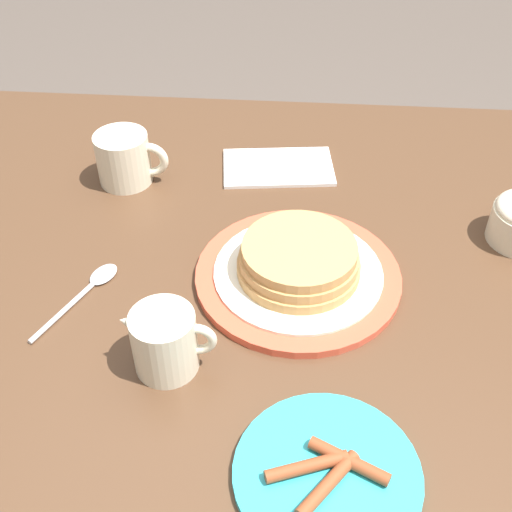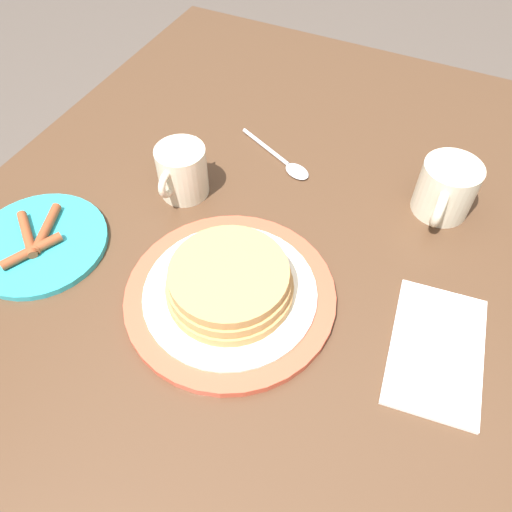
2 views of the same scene
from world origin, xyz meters
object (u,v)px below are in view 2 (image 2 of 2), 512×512
(side_plate_bacon, at_px, (39,243))
(napkin, at_px, (436,352))
(creamer_pitcher, at_px, (182,170))
(spoon, at_px, (286,163))
(pancake_plate, at_px, (230,288))
(coffee_mug, at_px, (446,189))

(side_plate_bacon, height_order, napkin, side_plate_bacon)
(creamer_pitcher, height_order, spoon, creamer_pitcher)
(pancake_plate, bearing_deg, creamer_pitcher, -133.58)
(coffee_mug, height_order, creamer_pitcher, creamer_pitcher)
(coffee_mug, height_order, spoon, coffee_mug)
(pancake_plate, relative_size, coffee_mug, 2.42)
(coffee_mug, distance_m, creamer_pitcher, 0.40)
(coffee_mug, relative_size, spoon, 0.75)
(creamer_pitcher, distance_m, napkin, 0.45)
(coffee_mug, xyz_separation_m, spoon, (0.01, -0.26, -0.04))
(side_plate_bacon, xyz_separation_m, napkin, (-0.08, 0.56, -0.00))
(creamer_pitcher, bearing_deg, pancake_plate, 46.42)
(napkin, relative_size, spoon, 1.25)
(coffee_mug, relative_size, creamer_pitcher, 1.01)
(coffee_mug, xyz_separation_m, napkin, (0.25, 0.05, -0.04))
(pancake_plate, bearing_deg, napkin, 97.80)
(pancake_plate, xyz_separation_m, napkin, (-0.04, 0.27, -0.02))
(spoon, bearing_deg, creamer_pitcher, -43.55)
(creamer_pitcher, relative_size, napkin, 0.59)
(coffee_mug, distance_m, napkin, 0.26)
(coffee_mug, xyz_separation_m, creamer_pitcher, (0.13, -0.38, 0.00))
(pancake_plate, relative_size, creamer_pitcher, 2.45)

